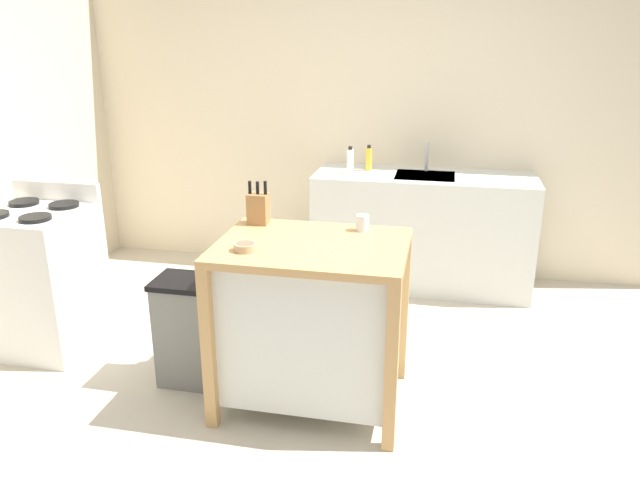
# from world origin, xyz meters

# --- Properties ---
(ground_plane) EXTENTS (5.88, 5.88, 0.00)m
(ground_plane) POSITION_xyz_m (0.00, 0.00, 0.00)
(ground_plane) COLOR #BCB29E
(ground_plane) RESTS_ON ground
(wall_back) EXTENTS (4.88, 0.10, 2.60)m
(wall_back) POSITION_xyz_m (0.00, 2.04, 1.30)
(wall_back) COLOR beige
(wall_back) RESTS_ON ground
(kitchen_island) EXTENTS (0.96, 0.72, 0.91)m
(kitchen_island) POSITION_xyz_m (-0.09, -0.06, 0.51)
(kitchen_island) COLOR tan
(kitchen_island) RESTS_ON ground
(knife_block) EXTENTS (0.11, 0.09, 0.24)m
(knife_block) POSITION_xyz_m (-0.45, 0.20, 1.00)
(knife_block) COLOR #9E7042
(knife_block) RESTS_ON kitchen_island
(bowl_ceramic_wide) EXTENTS (0.11, 0.11, 0.04)m
(bowl_ceramic_wide) POSITION_xyz_m (-0.38, -0.23, 0.93)
(bowl_ceramic_wide) COLOR tan
(bowl_ceramic_wide) RESTS_ON kitchen_island
(drinking_cup) EXTENTS (0.07, 0.07, 0.09)m
(drinking_cup) POSITION_xyz_m (0.13, 0.19, 0.95)
(drinking_cup) COLOR silver
(drinking_cup) RESTS_ON kitchen_island
(trash_bin) EXTENTS (0.36, 0.28, 0.63)m
(trash_bin) POSITION_xyz_m (-0.81, -0.01, 0.32)
(trash_bin) COLOR slate
(trash_bin) RESTS_ON ground
(sink_counter) EXTENTS (1.66, 0.60, 0.89)m
(sink_counter) POSITION_xyz_m (0.40, 1.69, 0.45)
(sink_counter) COLOR silver
(sink_counter) RESTS_ON ground
(sink_faucet) EXTENTS (0.02, 0.02, 0.22)m
(sink_faucet) POSITION_xyz_m (0.40, 1.83, 1.00)
(sink_faucet) COLOR #B7BCC1
(sink_faucet) RESTS_ON sink_counter
(bottle_hand_soap) EXTENTS (0.05, 0.05, 0.20)m
(bottle_hand_soap) POSITION_xyz_m (-0.04, 1.75, 0.98)
(bottle_hand_soap) COLOR yellow
(bottle_hand_soap) RESTS_ON sink_counter
(bottle_dish_soap) EXTENTS (0.05, 0.05, 0.20)m
(bottle_dish_soap) POSITION_xyz_m (-0.17, 1.63, 0.98)
(bottle_dish_soap) COLOR white
(bottle_dish_soap) RESTS_ON sink_counter
(stove) EXTENTS (0.60, 0.60, 1.01)m
(stove) POSITION_xyz_m (-1.89, 0.21, 0.45)
(stove) COLOR white
(stove) RESTS_ON ground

